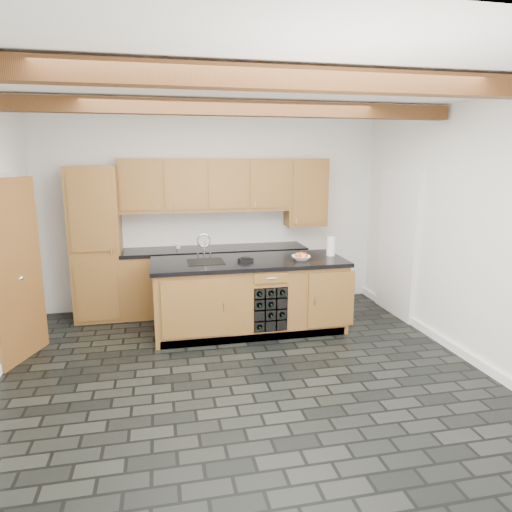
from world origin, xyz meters
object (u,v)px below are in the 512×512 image
(island, at_px, (250,295))
(paper_towel, at_px, (331,246))
(kitchen_scale, at_px, (246,259))
(fruit_bowl, at_px, (301,258))

(island, distance_m, paper_towel, 1.26)
(kitchen_scale, xyz_separation_m, fruit_bowl, (0.70, -0.08, 0.00))
(fruit_bowl, relative_size, paper_towel, 0.94)
(island, relative_size, fruit_bowl, 10.58)
(kitchen_scale, distance_m, paper_towel, 1.19)
(kitchen_scale, distance_m, fruit_bowl, 0.71)
(island, distance_m, kitchen_scale, 0.50)
(fruit_bowl, bearing_deg, paper_towel, 22.62)
(kitchen_scale, relative_size, paper_towel, 0.76)
(island, bearing_deg, fruit_bowl, -12.08)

